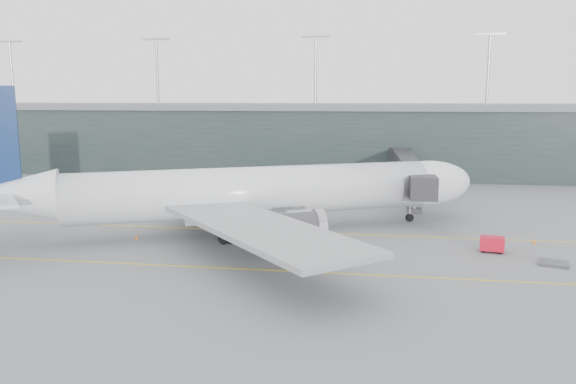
# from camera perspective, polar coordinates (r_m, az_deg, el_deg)

# --- Properties ---
(ground) EXTENTS (320.00, 320.00, 0.00)m
(ground) POSITION_cam_1_polar(r_m,az_deg,el_deg) (76.23, -4.80, -3.16)
(ground) COLOR slate
(ground) RESTS_ON ground
(taxiline_a) EXTENTS (160.00, 0.25, 0.02)m
(taxiline_a) POSITION_cam_1_polar(r_m,az_deg,el_deg) (72.45, -5.53, -3.84)
(taxiline_a) COLOR gold
(taxiline_a) RESTS_ON ground
(taxiline_b) EXTENTS (160.00, 0.25, 0.02)m
(taxiline_b) POSITION_cam_1_polar(r_m,az_deg,el_deg) (57.63, -9.45, -7.49)
(taxiline_b) COLOR gold
(taxiline_b) RESTS_ON ground
(taxiline_lead_main) EXTENTS (0.25, 60.00, 0.02)m
(taxiline_lead_main) POSITION_cam_1_polar(r_m,az_deg,el_deg) (94.62, 0.96, -0.60)
(taxiline_lead_main) COLOR gold
(taxiline_lead_main) RESTS_ON ground
(terminal) EXTENTS (240.00, 36.00, 29.00)m
(terminal) POSITION_cam_1_polar(r_m,az_deg,el_deg) (131.75, 1.03, 5.64)
(terminal) COLOR #1E2829
(terminal) RESTS_ON ground
(main_aircraft) EXTENTS (61.22, 56.35, 18.06)m
(main_aircraft) POSITION_cam_1_polar(r_m,az_deg,el_deg) (69.98, -3.82, -0.07)
(main_aircraft) COLOR silver
(main_aircraft) RESTS_ON ground
(jet_bridge) EXTENTS (4.97, 45.52, 6.93)m
(jet_bridge) POSITION_cam_1_polar(r_m,az_deg,el_deg) (98.06, 12.09, 2.61)
(jet_bridge) COLOR #27262B
(jet_bridge) RESTS_ON ground
(gse_cart) EXTENTS (2.76, 2.01, 1.72)m
(gse_cart) POSITION_cam_1_polar(r_m,az_deg,el_deg) (65.72, 20.02, -4.95)
(gse_cart) COLOR red
(gse_cart) RESTS_ON ground
(baggage_dolly) EXTENTS (3.44, 3.08, 0.29)m
(baggage_dolly) POSITION_cam_1_polar(r_m,az_deg,el_deg) (63.51, 25.35, -6.54)
(baggage_dolly) COLOR #3F3E44
(baggage_dolly) RESTS_ON ground
(uld_a) EXTENTS (2.66, 2.41, 1.98)m
(uld_a) POSITION_cam_1_polar(r_m,az_deg,el_deg) (86.24, -7.31, -0.99)
(uld_a) COLOR #3E3D43
(uld_a) RESTS_ON ground
(uld_b) EXTENTS (1.99, 1.67, 1.65)m
(uld_b) POSITION_cam_1_polar(r_m,az_deg,el_deg) (88.55, -4.04, -0.77)
(uld_b) COLOR #3E3D43
(uld_b) RESTS_ON ground
(uld_c) EXTENTS (1.93, 1.61, 1.64)m
(uld_c) POSITION_cam_1_polar(r_m,az_deg,el_deg) (86.94, -3.12, -0.96)
(uld_c) COLOR #3E3D43
(uld_c) RESTS_ON ground
(cone_nose) EXTENTS (0.40, 0.40, 0.64)m
(cone_nose) POSITION_cam_1_polar(r_m,az_deg,el_deg) (71.26, 23.73, -4.61)
(cone_nose) COLOR orange
(cone_nose) RESTS_ON ground
(cone_wing_stbd) EXTENTS (0.43, 0.43, 0.69)m
(cone_wing_stbd) POSITION_cam_1_polar(r_m,az_deg,el_deg) (56.63, -0.44, -7.31)
(cone_wing_stbd) COLOR #CC690B
(cone_wing_stbd) RESTS_ON ground
(cone_wing_port) EXTENTS (0.46, 0.46, 0.73)m
(cone_wing_port) POSITION_cam_1_polar(r_m,az_deg,el_deg) (85.71, 1.99, -1.45)
(cone_wing_port) COLOR #EE450D
(cone_wing_port) RESTS_ON ground
(cone_tail) EXTENTS (0.38, 0.38, 0.61)m
(cone_tail) POSITION_cam_1_polar(r_m,az_deg,el_deg) (69.90, -15.16, -4.39)
(cone_tail) COLOR orange
(cone_tail) RESTS_ON ground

